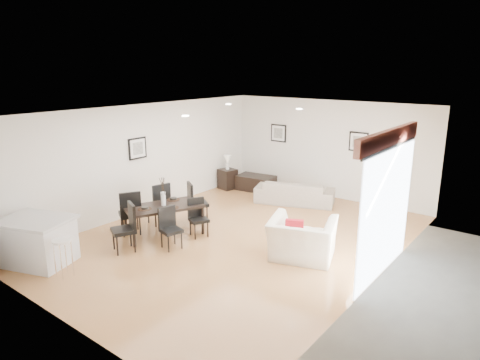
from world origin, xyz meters
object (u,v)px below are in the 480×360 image
Objects in this scene: dining_chair_efar at (197,215)px; side_table at (228,179)px; bar_stool at (62,245)px; dining_chair_wnear at (130,211)px; dining_chair_enear at (169,225)px; coffee_table at (256,183)px; dining_table at (164,208)px; dining_chair_foot at (195,200)px; armchair at (302,239)px; kitchen_island at (37,241)px; dining_chair_wfar at (160,202)px; sofa at (295,192)px; dining_chair_head at (127,225)px.

side_table is at bearing 54.96° from dining_chair_efar.
dining_chair_wnear is at bearing 107.67° from bar_stool.
bar_stool is at bearing -179.28° from dining_chair_enear.
side_table is at bearing -159.43° from coffee_table.
dining_table is 1.89× the size of dining_chair_foot.
bar_stool is (0.05, -2.39, -0.01)m from dining_table.
kitchen_island is (-3.78, -3.19, 0.05)m from armchair.
side_table is at bearing 74.26° from kitchen_island.
side_table is at bearing -155.96° from dining_chair_wfar.
kitchen_island is (-1.90, -6.09, 0.14)m from sofa.
sofa is 6.38m from kitchen_island.
dining_chair_foot is at bearing 116.91° from dining_table.
sofa is at bearing 165.99° from dining_chair_wfar.
dining_chair_wfar is at bearing 102.40° from bar_stool.
coffee_table is 6.49m from kitchen_island.
dining_chair_foot is (0.52, 0.62, -0.02)m from dining_chair_wfar.
kitchen_island reaches higher than armchair.
dining_chair_wfar is at bearing 118.10° from dining_chair_efar.
bar_stool is at bearing 59.43° from sofa.
armchair is at bearing 39.33° from dining_table.
dining_chair_head is at bearing 38.79° from kitchen_island.
dining_chair_wnear reaches higher than coffee_table.
dining_chair_enear is at bearing 75.29° from bar_stool.
side_table is 6.22m from bar_stool.
dining_chair_head is at bearing 56.50° from sofa.
dining_chair_wfar reaches higher than side_table.
dining_chair_efar is 1.54m from dining_chair_head.
dining_chair_wfar reaches higher than dining_chair_head.
side_table is at bearing 130.11° from dining_chair_head.
dining_chair_efar reaches higher than coffee_table.
coffee_table is at bearing -48.51° from dining_chair_foot.
sofa is 3.46m from armchair.
armchair reaches higher than bar_stool.
dining_table is at bearing 52.75° from sofa.
sofa is 4.11m from dining_chair_enear.
dining_chair_foot is (-0.63, 0.57, 0.07)m from dining_chair_efar.
sofa is at bearing 102.31° from dining_chair_head.
armchair is at bearing -150.69° from dining_chair_foot.
dining_chair_wnear is at bearing 162.49° from dining_chair_head.
dining_table is 1.81× the size of dining_chair_wnear.
armchair is at bearing -34.47° from side_table.
dining_table is 1.01m from dining_chair_foot.
side_table is (-1.24, 3.68, -0.31)m from dining_table.
coffee_table is (0.08, 3.70, -0.33)m from dining_chair_wfar.
dining_chair_foot is at bearing 46.32° from sofa.
dining_table reaches higher than sofa.
armchair is 4.95m from kitchen_island.
bar_stool is at bearing -165.04° from dining_chair_efar.
dining_chair_enear reaches higher than dining_table.
dining_table is at bearing 51.40° from kitchen_island.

